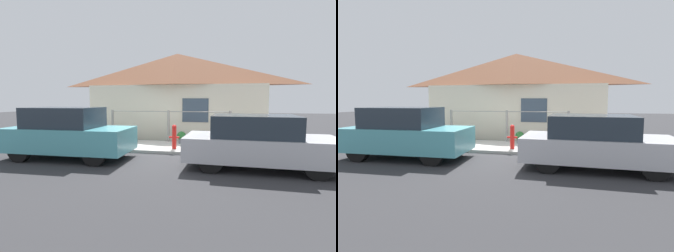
{
  "view_description": "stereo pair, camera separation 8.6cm",
  "coord_description": "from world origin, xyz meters",
  "views": [
    {
      "loc": [
        2.22,
        -8.19,
        1.76
      ],
      "look_at": [
        0.36,
        0.3,
        0.9
      ],
      "focal_mm": 28.0,
      "sensor_mm": 36.0,
      "label": 1
    },
    {
      "loc": [
        2.3,
        -8.17,
        1.76
      ],
      "look_at": [
        0.36,
        0.3,
        0.9
      ],
      "focal_mm": 28.0,
      "sensor_mm": 36.0,
      "label": 2
    }
  ],
  "objects": [
    {
      "name": "ground_plane",
      "position": [
        0.0,
        0.0,
        0.0
      ],
      "size": [
        60.0,
        60.0,
        0.0
      ],
      "primitive_type": "plane",
      "color": "#2D2D30"
    },
    {
      "name": "car_left",
      "position": [
        -2.39,
        -1.19,
        0.76
      ],
      "size": [
        3.75,
        1.74,
        1.55
      ],
      "rotation": [
        0.0,
        0.0,
        0.02
      ],
      "color": "teal",
      "rests_on": "ground_plane"
    },
    {
      "name": "sidewalk",
      "position": [
        0.0,
        1.08,
        0.05
      ],
      "size": [
        24.0,
        2.17,
        0.1
      ],
      "color": "#B2AFA8",
      "rests_on": "ground_plane"
    },
    {
      "name": "car_right",
      "position": [
        3.05,
        -1.19,
        0.69
      ],
      "size": [
        3.84,
        1.88,
        1.38
      ],
      "rotation": [
        0.0,
        0.0,
        -0.03
      ],
      "color": "#B7B7BC",
      "rests_on": "ground_plane"
    },
    {
      "name": "fire_hydrant",
      "position": [
        0.53,
        0.5,
        0.54
      ],
      "size": [
        0.35,
        0.16,
        0.83
      ],
      "color": "red",
      "rests_on": "sidewalk"
    },
    {
      "name": "potted_plant_near_hydrant",
      "position": [
        0.59,
        1.65,
        0.36
      ],
      "size": [
        0.34,
        0.34,
        0.47
      ],
      "color": "slate",
      "rests_on": "sidewalk"
    },
    {
      "name": "house",
      "position": [
        0.0,
        3.88,
        3.01
      ],
      "size": [
        8.21,
        2.23,
        3.9
      ],
      "color": "beige",
      "rests_on": "ground_plane"
    },
    {
      "name": "potted_plant_by_fence",
      "position": [
        -1.66,
        1.6,
        0.46
      ],
      "size": [
        0.51,
        0.51,
        0.63
      ],
      "color": "slate",
      "rests_on": "sidewalk"
    },
    {
      "name": "fence",
      "position": [
        0.0,
        2.02,
        0.79
      ],
      "size": [
        4.9,
        0.1,
        1.26
      ],
      "color": "gray",
      "rests_on": "sidewalk"
    }
  ]
}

